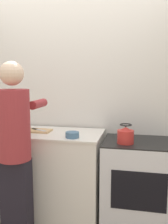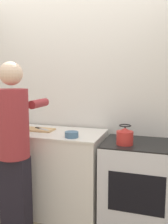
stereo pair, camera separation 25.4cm
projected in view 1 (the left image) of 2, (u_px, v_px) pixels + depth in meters
wall_back at (76, 96)px, 3.01m from camera, size 8.00×0.05×2.60m
counter at (36, 171)px, 2.85m from camera, size 1.51×0.63×0.93m
oven at (138, 182)px, 2.61m from camera, size 0.74×0.59×0.88m
person at (15, 144)px, 2.30m from camera, size 0.34×0.58×1.67m
cutting_board at (34, 131)px, 2.79m from camera, size 0.38×0.19×0.02m
knife at (39, 130)px, 2.78m from camera, size 0.21×0.13×0.01m
kettle at (126, 135)px, 2.46m from camera, size 0.16×0.16×0.19m
bowl_mixing at (72, 135)px, 2.50m from camera, size 0.14×0.14×0.06m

